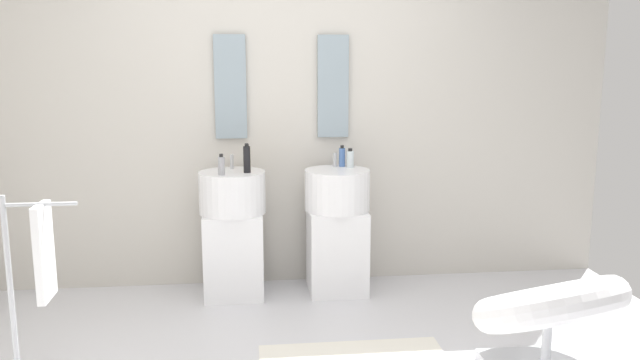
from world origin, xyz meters
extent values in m
cube|color=beige|center=(0.00, 1.65, 1.30)|extent=(4.80, 0.10, 2.60)
cube|color=white|center=(-0.36, 1.34, 0.29)|extent=(0.40, 0.40, 0.59)
cylinder|color=white|center=(-0.36, 1.34, 0.73)|extent=(0.45, 0.45, 0.28)
cylinder|color=#B7BABF|center=(-0.36, 1.46, 0.92)|extent=(0.02, 0.02, 0.10)
cube|color=white|center=(0.36, 1.34, 0.29)|extent=(0.40, 0.40, 0.59)
cylinder|color=white|center=(0.36, 1.34, 0.73)|extent=(0.45, 0.45, 0.28)
cylinder|color=#B7BABF|center=(0.36, 1.46, 0.92)|extent=(0.02, 0.02, 0.10)
cube|color=#8C9EA8|center=(-0.36, 1.58, 1.43)|extent=(0.22, 0.03, 0.72)
cube|color=#8C9EA8|center=(0.36, 1.58, 1.43)|extent=(0.22, 0.03, 0.72)
cylinder|color=#B7BABF|center=(1.24, -0.06, 0.20)|extent=(0.05, 0.05, 0.34)
torus|color=white|center=(1.24, -0.06, 0.40)|extent=(1.00, 1.00, 0.49)
cylinder|color=#B7BABF|center=(-1.47, 0.31, 0.47)|extent=(0.03, 0.03, 0.95)
cylinder|color=#B7BABF|center=(-1.29, 0.31, 0.90)|extent=(0.36, 0.02, 0.02)
cube|color=white|center=(-1.29, 0.31, 0.65)|extent=(0.04, 0.22, 0.50)
cylinder|color=#C68C38|center=(-0.25, 1.37, 0.95)|extent=(0.04, 0.04, 0.16)
cylinder|color=black|center=(-0.25, 1.37, 1.04)|extent=(0.02, 0.02, 0.02)
cylinder|color=#4C72B7|center=(0.41, 1.48, 0.94)|extent=(0.04, 0.04, 0.13)
cylinder|color=black|center=(0.41, 1.48, 1.01)|extent=(0.02, 0.02, 0.02)
cylinder|color=#99999E|center=(-0.42, 1.22, 0.93)|extent=(0.04, 0.04, 0.12)
cylinder|color=black|center=(-0.42, 1.22, 1.00)|extent=(0.02, 0.02, 0.02)
cylinder|color=silver|center=(0.46, 1.43, 0.93)|extent=(0.05, 0.05, 0.12)
cylinder|color=black|center=(0.46, 1.43, 1.00)|extent=(0.03, 0.03, 0.02)
cylinder|color=black|center=(-0.26, 1.29, 0.96)|extent=(0.05, 0.05, 0.18)
cylinder|color=black|center=(-0.26, 1.29, 1.06)|extent=(0.03, 0.03, 0.02)
camera|label=1|loc=(-0.25, -2.97, 1.61)|focal=35.98mm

